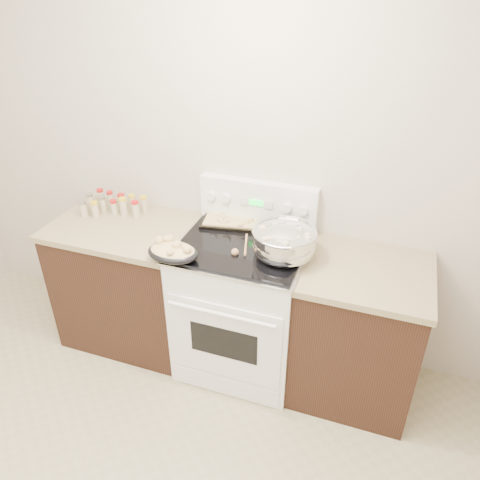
% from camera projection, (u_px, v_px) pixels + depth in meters
% --- Properties ---
extents(counter_left, '(0.93, 0.67, 0.92)m').
position_uv_depth(counter_left, '(131.00, 281.00, 3.28)').
color(counter_left, black).
rests_on(counter_left, ground).
extents(counter_right, '(0.73, 0.67, 0.92)m').
position_uv_depth(counter_right, '(357.00, 332.00, 2.83)').
color(counter_right, black).
rests_on(counter_right, ground).
extents(kitchen_range, '(0.78, 0.73, 1.22)m').
position_uv_depth(kitchen_range, '(243.00, 303.00, 3.02)').
color(kitchen_range, white).
rests_on(kitchen_range, ground).
extents(mixing_bowl, '(0.47, 0.47, 0.21)m').
position_uv_depth(mixing_bowl, '(284.00, 243.00, 2.63)').
color(mixing_bowl, silver).
rests_on(mixing_bowl, kitchen_range).
extents(roasting_pan, '(0.30, 0.21, 0.11)m').
position_uv_depth(roasting_pan, '(173.00, 251.00, 2.63)').
color(roasting_pan, black).
rests_on(roasting_pan, kitchen_range).
extents(baking_sheet, '(0.42, 0.32, 0.06)m').
position_uv_depth(baking_sheet, '(232.00, 220.00, 3.01)').
color(baking_sheet, black).
rests_on(baking_sheet, kitchen_range).
extents(wooden_spoon, '(0.09, 0.24, 0.04)m').
position_uv_depth(wooden_spoon, '(239.00, 249.00, 2.71)').
color(wooden_spoon, tan).
rests_on(wooden_spoon, kitchen_range).
extents(blue_ladle, '(0.09, 0.27, 0.10)m').
position_uv_depth(blue_ladle, '(294.00, 258.00, 2.60)').
color(blue_ladle, '#98CDE3').
rests_on(blue_ladle, kitchen_range).
extents(spice_jars, '(0.40, 0.24, 0.13)m').
position_uv_depth(spice_jars, '(113.00, 204.00, 3.16)').
color(spice_jars, '#BFB28C').
rests_on(spice_jars, counter_left).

